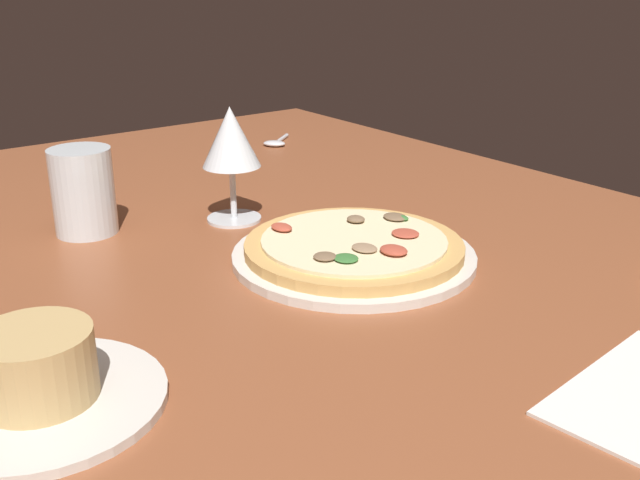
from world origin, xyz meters
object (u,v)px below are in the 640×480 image
object	(u,v)px
spoon	(276,142)
ramekin_on_saucer	(38,380)
water_glass	(84,196)
pizza_main	(354,250)
wine_glass_far	(231,142)

from	to	relation	value
spoon	ramekin_on_saucer	bearing A→B (deg)	133.94
ramekin_on_saucer	water_glass	distance (cm)	38.89
pizza_main	ramekin_on_saucer	world-z (taller)	ramekin_on_saucer
ramekin_on_saucer	wine_glass_far	xyz separation A→B (cm)	(27.95, -33.70, 8.00)
pizza_main	spoon	size ratio (longest dim) A/B	3.17
wine_glass_far	spoon	bearing A→B (deg)	-41.53
ramekin_on_saucer	wine_glass_far	size ratio (longest dim) A/B	1.28
pizza_main	spoon	bearing A→B (deg)	-25.14
pizza_main	ramekin_on_saucer	bearing A→B (deg)	102.23
wine_glass_far	spoon	world-z (taller)	wine_glass_far
wine_glass_far	spoon	distance (cm)	42.48
wine_glass_far	water_glass	size ratio (longest dim) A/B	1.40
pizza_main	ramekin_on_saucer	xyz separation A→B (cm)	(-8.07, 37.25, 1.03)
water_glass	spoon	distance (cm)	50.42
pizza_main	water_glass	world-z (taller)	water_glass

